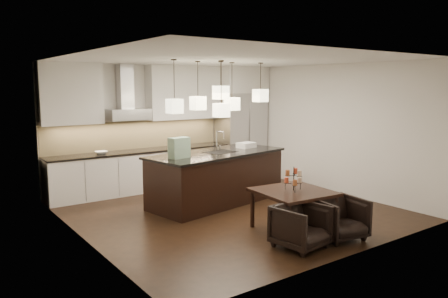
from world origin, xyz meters
TOP-DOWN VIEW (x-y plane):
  - floor at (0.00, 0.00)m, footprint 5.50×5.50m
  - ceiling at (0.00, 0.00)m, footprint 5.50×5.50m
  - wall_back at (0.00, 2.76)m, footprint 5.50×0.02m
  - wall_front at (0.00, -2.76)m, footprint 5.50×0.02m
  - wall_left at (-2.76, 0.00)m, footprint 0.02×5.50m
  - wall_right at (2.76, 0.00)m, footprint 0.02×5.50m
  - refrigerator at (2.10, 2.38)m, footprint 1.20×0.72m
  - fridge_panel at (2.10, 2.38)m, footprint 1.26×0.72m
  - lower_cabinets at (-0.62, 2.43)m, footprint 4.21×0.62m
  - countertop at (-0.62, 2.43)m, footprint 4.21×0.66m
  - backsplash at (-0.62, 2.73)m, footprint 4.21×0.02m
  - upper_cab_left at (-2.10, 2.57)m, footprint 1.25×0.35m
  - upper_cab_right at (0.55, 2.57)m, footprint 1.85×0.35m
  - hood_canopy at (-0.93, 2.48)m, footprint 0.90×0.52m
  - hood_chimney at (-0.93, 2.59)m, footprint 0.30×0.28m
  - fruit_bowl at (-1.58, 2.38)m, footprint 0.28×0.28m
  - island_body at (0.13, 0.63)m, footprint 2.93×1.57m
  - island_top at (0.13, 0.63)m, footprint 3.03×1.68m
  - faucet at (0.22, 0.76)m, footprint 0.16×0.28m
  - tote_bag at (-0.83, 0.45)m, footprint 0.41×0.26m
  - food_container at (1.01, 0.79)m, footprint 0.42×0.33m
  - dining_table at (0.15, -1.50)m, footprint 1.20×1.20m
  - candelabra at (0.15, -1.50)m, footprint 0.35×0.35m
  - candle_a at (0.27, -1.52)m, footprint 0.07×0.07m
  - candle_b at (0.10, -1.39)m, footprint 0.07×0.07m
  - candle_c at (0.08, -1.60)m, footprint 0.07×0.07m
  - candle_d at (0.25, -1.43)m, footprint 0.07×0.07m
  - candle_e at (0.04, -1.48)m, footprint 0.07×0.07m
  - candle_f at (0.16, -1.62)m, footprint 0.07×0.07m
  - armchair_left at (-0.31, -2.13)m, footprint 0.76×0.78m
  - armchair_right at (0.45, -2.20)m, footprint 0.79×0.80m
  - pendant_a at (-0.88, 0.50)m, footprint 0.24×0.24m
  - pendant_b at (-0.22, 0.75)m, footprint 0.24×0.24m
  - pendant_c at (0.14, 0.49)m, footprint 0.24×0.24m
  - pendant_d at (0.56, 0.70)m, footprint 0.24×0.24m
  - pendant_e at (1.13, 0.49)m, footprint 0.24×0.24m
  - pendant_f at (0.00, 0.29)m, footprint 0.24×0.24m

SIDE VIEW (x-z plane):
  - floor at x=0.00m, z-range -0.02..0.00m
  - armchair_left at x=-0.31m, z-range 0.00..0.64m
  - armchair_right at x=0.45m, z-range 0.00..0.64m
  - dining_table at x=0.15m, z-range 0.00..0.66m
  - lower_cabinets at x=-0.62m, z-range 0.00..0.88m
  - island_body at x=0.13m, z-range 0.00..0.98m
  - candle_a at x=0.27m, z-range 0.78..0.86m
  - candle_b at x=0.10m, z-range 0.78..0.86m
  - candle_c at x=0.08m, z-range 0.78..0.86m
  - candelabra at x=0.15m, z-range 0.66..1.05m
  - countertop at x=-0.62m, z-range 0.88..0.92m
  - fruit_bowl at x=-1.58m, z-range 0.92..0.98m
  - candle_d at x=0.25m, z-range 0.92..1.01m
  - candle_e at x=0.04m, z-range 0.92..1.01m
  - candle_f at x=0.16m, z-range 0.92..1.01m
  - island_top at x=0.13m, z-range 0.98..1.02m
  - refrigerator at x=2.10m, z-range 0.00..2.15m
  - food_container at x=1.01m, z-range 1.02..1.13m
  - tote_bag at x=-0.83m, z-range 1.02..1.40m
  - faucet at x=0.22m, z-range 1.02..1.45m
  - backsplash at x=-0.62m, z-range 0.92..1.55m
  - wall_back at x=0.00m, z-range 0.00..2.80m
  - wall_front at x=0.00m, z-range 0.00..2.80m
  - wall_left at x=-2.76m, z-range 0.00..2.80m
  - wall_right at x=2.76m, z-range 0.00..2.80m
  - hood_canopy at x=-0.93m, z-range 1.60..1.84m
  - pendant_f at x=0.00m, z-range 1.75..2.01m
  - pendant_d at x=0.56m, z-range 1.84..2.10m
  - pendant_a at x=-0.88m, z-range 1.84..2.10m
  - pendant_b at x=-0.22m, z-range 1.87..2.13m
  - pendant_e at x=1.13m, z-range 2.00..2.26m
  - upper_cab_left at x=-2.10m, z-range 1.55..2.80m
  - upper_cab_right at x=0.55m, z-range 1.55..2.80m
  - pendant_c at x=0.14m, z-range 2.07..2.33m
  - hood_chimney at x=-0.93m, z-range 1.84..2.80m
  - fridge_panel at x=2.10m, z-range 2.15..2.80m
  - ceiling at x=0.00m, z-range 2.80..2.82m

